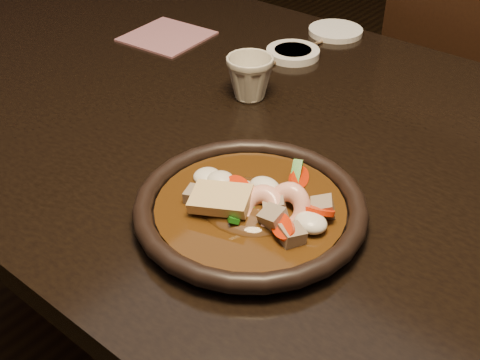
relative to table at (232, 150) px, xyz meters
The scene contains 8 objects.
table is the anchor object (origin of this frame).
plate 0.29m from the table, 44.72° to the right, with size 0.30×0.30×0.03m.
stirfry 0.30m from the table, 43.70° to the right, with size 0.21×0.18×0.06m.
soy_dish 0.26m from the table, 101.19° to the left, with size 0.10×0.10×0.01m, color white.
saucer_right 0.40m from the table, 96.52° to the left, with size 0.11×0.11×0.01m, color white.
tea_cup 0.13m from the table, 96.26° to the left, with size 0.08×0.08×0.08m, color beige.
chopsticks 0.23m from the table, 103.75° to the left, with size 0.03×0.25×0.01m.
napkin 0.35m from the table, 153.29° to the left, with size 0.15×0.15×0.00m, color #995E67.
Camera 1 is at (0.57, -0.67, 1.24)m, focal length 45.00 mm.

